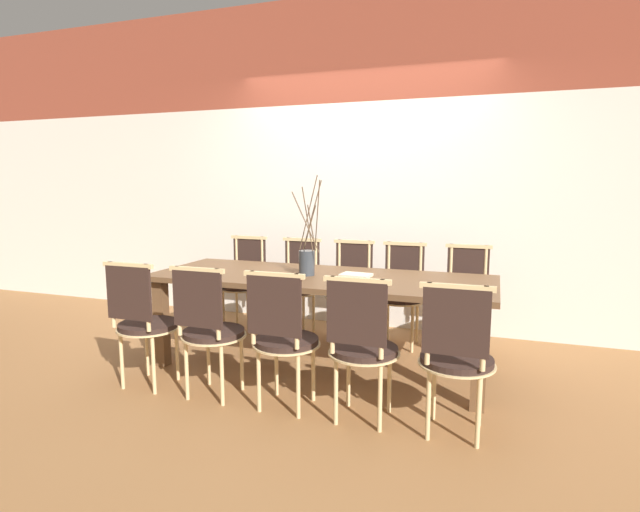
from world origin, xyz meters
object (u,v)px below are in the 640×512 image
Objects in this scene: dining_table at (320,287)px; vase_centerpiece at (307,260)px; chair_far_center at (350,287)px; book_stack at (356,275)px; chair_near_center at (283,335)px.

vase_centerpiece is at bearing -171.77° from dining_table.
chair_far_center reaches higher than dining_table.
chair_far_center reaches higher than book_stack.
chair_far_center is (-0.01, 1.53, 0.00)m from chair_near_center.
chair_near_center reaches higher than dining_table.
book_stack reaches higher than dining_table.
dining_table is at bearing -169.99° from book_stack.
book_stack is (0.27, 0.05, 0.10)m from dining_table.
book_stack is (0.25, -0.72, 0.25)m from chair_far_center.
dining_table is 3.41× the size of vase_centerpiece.
dining_table is 0.78m from chair_near_center.
chair_far_center is at bearing 109.19° from book_stack.
book_stack is at bearing 10.01° from dining_table.
vase_centerpiece is (-0.10, -0.01, 0.21)m from dining_table.
chair_far_center is (0.02, 0.76, -0.15)m from dining_table.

